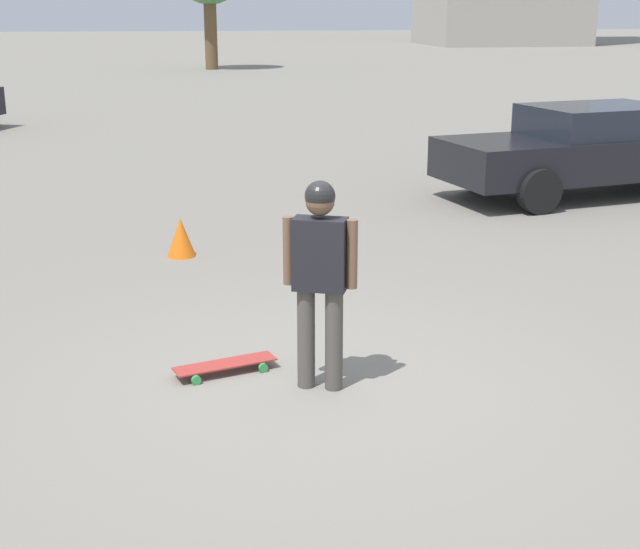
% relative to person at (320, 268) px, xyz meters
% --- Properties ---
extents(ground_plane, '(220.00, 220.00, 0.00)m').
position_rel_person_xyz_m(ground_plane, '(0.00, 0.00, -0.97)').
color(ground_plane, gray).
extents(person, '(0.33, 0.53, 1.63)m').
position_rel_person_xyz_m(person, '(0.00, 0.00, 0.00)').
color(person, '#4C4742').
rests_on(person, ground_plane).
extents(skateboard, '(0.44, 0.86, 0.09)m').
position_rel_person_xyz_m(skateboard, '(-0.40, -0.71, -0.90)').
color(skateboard, '#A5332D').
rests_on(skateboard, ground_plane).
extents(car_parked_near, '(2.59, 5.00, 1.40)m').
position_rel_person_xyz_m(car_parked_near, '(-6.58, 5.44, -0.24)').
color(car_parked_near, black).
rests_on(car_parked_near, ground_plane).
extents(traffic_cone, '(0.34, 0.34, 0.46)m').
position_rel_person_xyz_m(traffic_cone, '(-4.04, -0.97, -0.74)').
color(traffic_cone, orange).
rests_on(traffic_cone, ground_plane).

